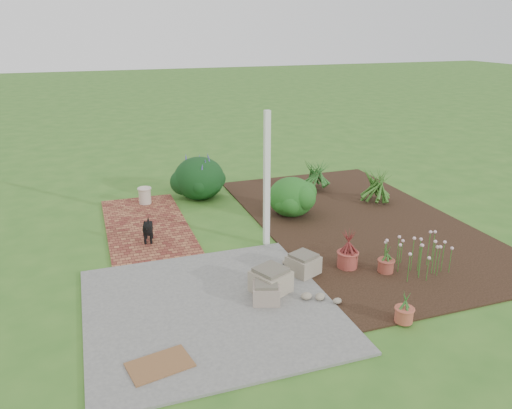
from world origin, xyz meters
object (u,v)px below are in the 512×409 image
object	(u,v)px
stone_trough_near	(266,293)
evergreen_shrub	(292,196)
black_dog	(148,229)
cream_ceramic_urn	(145,196)

from	to	relation	value
stone_trough_near	evergreen_shrub	bearing A→B (deg)	61.26
black_dog	cream_ceramic_urn	size ratio (longest dim) A/B	1.44
stone_trough_near	evergreen_shrub	world-z (taller)	evergreen_shrub
stone_trough_near	evergreen_shrub	distance (m)	3.64
black_dog	cream_ceramic_urn	world-z (taller)	black_dog
stone_trough_near	black_dog	world-z (taller)	black_dog
stone_trough_near	cream_ceramic_urn	bearing A→B (deg)	102.97
stone_trough_near	cream_ceramic_urn	world-z (taller)	cream_ceramic_urn
evergreen_shrub	stone_trough_near	bearing A→B (deg)	-118.74
cream_ceramic_urn	evergreen_shrub	size ratio (longest dim) A/B	0.37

